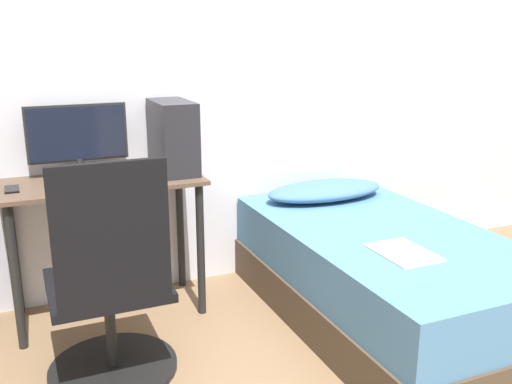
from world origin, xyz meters
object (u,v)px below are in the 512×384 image
Objects in this scene: keyboard at (86,185)px; office_chair at (111,302)px; bed at (384,276)px; monitor at (78,137)px; pc_tower at (173,137)px.

office_chair is at bearing -89.73° from keyboard.
office_chair is 0.58× the size of bed.
office_chair is 1.01m from monitor.
office_chair is 1.04m from pc_tower.
keyboard is (-1.46, 0.56, 0.53)m from bed.
office_chair reaches higher than keyboard.
keyboard is 0.88× the size of pc_tower.
keyboard reaches higher than bed.
pc_tower is (0.50, 0.13, 0.19)m from keyboard.
bed is 3.45× the size of monitor.
keyboard is at bearing 158.87° from bed.
monitor is at bearing 90.00° from office_chair.
pc_tower reaches higher than keyboard.
monitor is at bearing 150.77° from bed.
bed is at bearing -36.02° from pc_tower.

